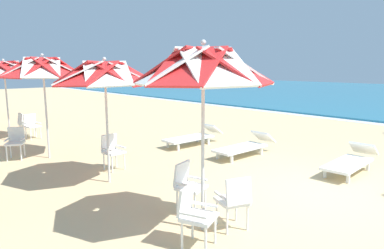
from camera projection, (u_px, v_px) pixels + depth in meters
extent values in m
plane|color=#D3B784|center=(318.00, 195.00, 6.66)|extent=(80.00, 80.00, 0.00)
cylinder|color=silver|center=(203.00, 157.00, 5.07)|extent=(0.05, 0.05, 2.32)
cube|color=red|center=(237.00, 66.00, 4.63)|extent=(1.11, 1.08, 0.54)
cube|color=white|center=(235.00, 66.00, 5.01)|extent=(1.08, 1.13, 0.54)
cube|color=red|center=(216.00, 66.00, 5.29)|extent=(1.08, 1.11, 0.54)
cube|color=white|center=(192.00, 66.00, 5.30)|extent=(1.13, 1.08, 0.54)
cube|color=red|center=(173.00, 66.00, 5.05)|extent=(1.11, 1.08, 0.54)
cube|color=white|center=(170.00, 66.00, 4.67)|extent=(1.08, 1.13, 0.54)
cube|color=red|center=(188.00, 66.00, 4.39)|extent=(1.08, 1.11, 0.54)
cube|color=white|center=(218.00, 66.00, 4.38)|extent=(1.13, 1.08, 0.54)
sphere|color=silver|center=(203.00, 42.00, 4.78)|extent=(0.08, 0.08, 0.08)
cube|color=white|center=(199.00, 217.00, 4.68)|extent=(0.58, 0.58, 0.05)
cube|color=white|center=(186.00, 199.00, 4.73)|extent=(0.25, 0.42, 0.40)
cube|color=white|center=(204.00, 204.00, 4.84)|extent=(0.38, 0.19, 0.03)
cube|color=white|center=(193.00, 215.00, 4.48)|extent=(0.38, 0.19, 0.03)
cylinder|color=white|center=(215.00, 230.00, 4.81)|extent=(0.04, 0.04, 0.41)
cylinder|color=white|center=(206.00, 241.00, 4.49)|extent=(0.04, 0.04, 0.41)
cylinder|color=white|center=(193.00, 225.00, 4.95)|extent=(0.04, 0.04, 0.41)
cylinder|color=white|center=(182.00, 236.00, 4.64)|extent=(0.04, 0.04, 0.41)
cube|color=white|center=(232.00, 201.00, 5.25)|extent=(0.56, 0.56, 0.05)
cube|color=white|center=(239.00, 191.00, 5.03)|extent=(0.23, 0.43, 0.40)
cube|color=white|center=(221.00, 196.00, 5.16)|extent=(0.39, 0.17, 0.03)
cube|color=white|center=(243.00, 192.00, 5.31)|extent=(0.39, 0.17, 0.03)
cylinder|color=white|center=(217.00, 212.00, 5.39)|extent=(0.04, 0.04, 0.41)
cylinder|color=white|center=(236.00, 209.00, 5.52)|extent=(0.04, 0.04, 0.41)
cylinder|color=white|center=(227.00, 221.00, 5.06)|extent=(0.04, 0.04, 0.41)
cylinder|color=white|center=(247.00, 218.00, 5.19)|extent=(0.04, 0.04, 0.41)
cube|color=white|center=(191.00, 187.00, 5.83)|extent=(0.55, 0.55, 0.05)
cube|color=white|center=(182.00, 173.00, 5.90)|extent=(0.21, 0.43, 0.40)
cube|color=white|center=(197.00, 178.00, 5.98)|extent=(0.39, 0.15, 0.03)
cube|color=white|center=(185.00, 185.00, 5.64)|extent=(0.39, 0.15, 0.03)
cylinder|color=white|center=(205.00, 199.00, 5.93)|extent=(0.04, 0.04, 0.41)
cylinder|color=white|center=(195.00, 206.00, 5.63)|extent=(0.04, 0.04, 0.41)
cylinder|color=white|center=(188.00, 195.00, 6.11)|extent=(0.04, 0.04, 0.41)
cylinder|color=white|center=(177.00, 202.00, 5.81)|extent=(0.04, 0.04, 0.41)
cylinder|color=silver|center=(107.00, 133.00, 7.22)|extent=(0.05, 0.05, 2.22)
cube|color=red|center=(126.00, 73.00, 6.78)|extent=(1.22, 1.17, 0.51)
cube|color=white|center=(131.00, 73.00, 7.19)|extent=(1.17, 1.25, 0.51)
cube|color=red|center=(121.00, 73.00, 7.49)|extent=(1.17, 1.22, 0.51)
cube|color=white|center=(102.00, 73.00, 7.50)|extent=(1.25, 1.17, 0.51)
cube|color=red|center=(85.00, 73.00, 7.23)|extent=(1.22, 1.17, 0.51)
cube|color=white|center=(78.00, 73.00, 6.83)|extent=(1.17, 1.25, 0.51)
cube|color=red|center=(87.00, 74.00, 6.53)|extent=(1.17, 1.22, 0.51)
cube|color=white|center=(108.00, 74.00, 6.51)|extent=(1.25, 1.17, 0.51)
sphere|color=silver|center=(104.00, 59.00, 6.96)|extent=(0.08, 0.08, 0.08)
cube|color=white|center=(114.00, 152.00, 8.24)|extent=(0.47, 0.47, 0.05)
cube|color=white|center=(109.00, 142.00, 8.33)|extent=(0.12, 0.42, 0.40)
cube|color=white|center=(121.00, 146.00, 8.36)|extent=(0.40, 0.07, 0.03)
cube|color=white|center=(107.00, 149.00, 8.07)|extent=(0.40, 0.07, 0.03)
cylinder|color=white|center=(124.00, 161.00, 8.28)|extent=(0.04, 0.04, 0.41)
cylinder|color=white|center=(112.00, 164.00, 8.03)|extent=(0.04, 0.04, 0.41)
cylinder|color=white|center=(116.00, 159.00, 8.52)|extent=(0.04, 0.04, 0.41)
cylinder|color=white|center=(104.00, 162.00, 8.27)|extent=(0.04, 0.04, 0.41)
cylinder|color=silver|center=(47.00, 117.00, 9.19)|extent=(0.05, 0.05, 2.29)
cube|color=red|center=(58.00, 67.00, 8.73)|extent=(1.26, 1.19, 0.55)
cube|color=white|center=(65.00, 67.00, 9.15)|extent=(1.20, 1.25, 0.55)
cube|color=red|center=(59.00, 67.00, 9.46)|extent=(1.19, 1.26, 0.55)
cube|color=white|center=(44.00, 67.00, 9.48)|extent=(1.25, 1.20, 0.55)
cube|color=red|center=(28.00, 67.00, 9.20)|extent=(1.26, 1.19, 0.55)
cube|color=white|center=(20.00, 67.00, 8.78)|extent=(1.20, 1.25, 0.55)
cube|color=red|center=(25.00, 68.00, 8.47)|extent=(1.19, 1.26, 0.55)
cube|color=white|center=(41.00, 68.00, 8.45)|extent=(1.25, 1.20, 0.55)
sphere|color=silver|center=(42.00, 55.00, 8.91)|extent=(0.08, 0.08, 0.08)
cube|color=white|center=(15.00, 143.00, 9.19)|extent=(0.60, 0.60, 0.05)
cube|color=white|center=(16.00, 134.00, 9.34)|extent=(0.29, 0.41, 0.40)
cube|color=white|center=(23.00, 139.00, 9.21)|extent=(0.36, 0.23, 0.03)
cube|color=white|center=(7.00, 140.00, 9.12)|extent=(0.36, 0.23, 0.03)
cylinder|color=white|center=(21.00, 153.00, 9.09)|extent=(0.04, 0.04, 0.41)
cylinder|color=white|center=(7.00, 154.00, 9.02)|extent=(0.04, 0.04, 0.41)
cylinder|color=white|center=(24.00, 150.00, 9.43)|extent=(0.04, 0.04, 0.41)
cylinder|color=white|center=(11.00, 151.00, 9.36)|extent=(0.04, 0.04, 0.41)
cylinder|color=silver|center=(7.00, 107.00, 11.48)|extent=(0.05, 0.05, 2.30)
cube|color=red|center=(16.00, 69.00, 11.02)|extent=(1.35, 1.24, 0.53)
cube|color=white|center=(23.00, 69.00, 11.45)|extent=(1.26, 1.31, 0.53)
cube|color=red|center=(19.00, 68.00, 11.77)|extent=(1.24, 1.35, 0.53)
cube|color=white|center=(7.00, 68.00, 11.79)|extent=(1.31, 1.26, 0.53)
cube|color=white|center=(1.00, 69.00, 10.74)|extent=(1.31, 1.26, 0.53)
sphere|color=silver|center=(3.00, 60.00, 11.22)|extent=(0.08, 0.08, 0.08)
cube|color=white|center=(33.00, 126.00, 11.83)|extent=(0.50, 0.50, 0.05)
cube|color=white|center=(30.00, 119.00, 11.92)|extent=(0.15, 0.43, 0.40)
cube|color=white|center=(38.00, 123.00, 11.96)|extent=(0.40, 0.09, 0.03)
cube|color=white|center=(27.00, 124.00, 11.66)|extent=(0.40, 0.09, 0.03)
cylinder|color=white|center=(41.00, 133.00, 11.89)|extent=(0.04, 0.04, 0.41)
cylinder|color=white|center=(31.00, 134.00, 11.63)|extent=(0.04, 0.04, 0.41)
cylinder|color=white|center=(36.00, 131.00, 12.11)|extent=(0.04, 0.04, 0.41)
cylinder|color=white|center=(26.00, 133.00, 11.85)|extent=(0.04, 0.04, 0.41)
cube|color=white|center=(27.00, 124.00, 12.23)|extent=(0.46, 0.46, 0.05)
cube|color=white|center=(20.00, 119.00, 12.05)|extent=(0.42, 0.11, 0.40)
cube|color=white|center=(25.00, 121.00, 12.35)|extent=(0.06, 0.40, 0.03)
cube|color=white|center=(29.00, 122.00, 12.07)|extent=(0.06, 0.40, 0.03)
cylinder|color=white|center=(31.00, 129.00, 12.51)|extent=(0.04, 0.04, 0.41)
cylinder|color=white|center=(34.00, 131.00, 12.27)|extent=(0.04, 0.04, 0.41)
cylinder|color=white|center=(20.00, 131.00, 12.27)|extent=(0.04, 0.04, 0.41)
cylinder|color=white|center=(24.00, 132.00, 12.02)|extent=(0.04, 0.04, 0.41)
cube|color=white|center=(348.00, 164.00, 7.93)|extent=(0.73, 1.73, 0.06)
cube|color=white|center=(364.00, 148.00, 8.64)|extent=(0.63, 0.51, 0.36)
cube|color=white|center=(348.00, 178.00, 7.33)|extent=(0.06, 0.06, 0.22)
cube|color=white|center=(325.00, 173.00, 7.68)|extent=(0.06, 0.06, 0.22)
cube|color=white|center=(368.00, 166.00, 8.22)|extent=(0.06, 0.06, 0.22)
cube|color=white|center=(346.00, 162.00, 8.58)|extent=(0.06, 0.06, 0.22)
cube|color=white|center=(240.00, 148.00, 9.45)|extent=(0.66, 1.71, 0.06)
cube|color=white|center=(263.00, 136.00, 10.11)|extent=(0.61, 0.49, 0.36)
cube|color=white|center=(232.00, 159.00, 8.87)|extent=(0.06, 0.06, 0.22)
cube|color=white|center=(218.00, 155.00, 9.25)|extent=(0.06, 0.06, 0.22)
cube|color=white|center=(261.00, 151.00, 9.70)|extent=(0.06, 0.06, 0.22)
cube|color=white|center=(247.00, 148.00, 10.08)|extent=(0.06, 0.06, 0.22)
cube|color=white|center=(188.00, 138.00, 10.76)|extent=(0.66, 1.71, 0.06)
cube|color=white|center=(212.00, 129.00, 11.42)|extent=(0.61, 0.49, 0.36)
cube|color=white|center=(178.00, 147.00, 10.17)|extent=(0.06, 0.06, 0.22)
cube|color=white|center=(168.00, 144.00, 10.55)|extent=(0.06, 0.06, 0.22)
cube|color=white|center=(208.00, 141.00, 11.01)|extent=(0.06, 0.06, 0.22)
cube|color=white|center=(198.00, 139.00, 11.39)|extent=(0.06, 0.06, 0.22)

